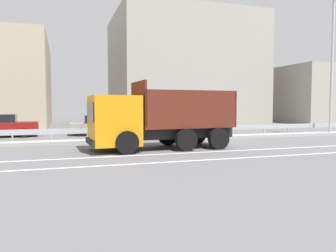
# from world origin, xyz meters

# --- Properties ---
(ground_plane) EXTENTS (320.00, 320.00, 0.00)m
(ground_plane) POSITION_xyz_m (0.00, 0.00, 0.00)
(ground_plane) COLOR #565659
(lane_strip_0) EXTENTS (58.46, 0.16, 0.01)m
(lane_strip_0) POSITION_xyz_m (-2.84, -3.24, 0.00)
(lane_strip_0) COLOR silver
(lane_strip_0) RESTS_ON ground_plane
(lane_strip_1) EXTENTS (58.46, 0.16, 0.01)m
(lane_strip_1) POSITION_xyz_m (-2.84, -5.23, 0.00)
(lane_strip_1) COLOR silver
(lane_strip_1) RESTS_ON ground_plane
(median_island) EXTENTS (32.15, 1.10, 0.18)m
(median_island) POSITION_xyz_m (0.00, 2.19, 0.09)
(median_island) COLOR gray
(median_island) RESTS_ON ground_plane
(median_guardrail) EXTENTS (58.46, 0.09, 0.78)m
(median_guardrail) POSITION_xyz_m (0.00, 3.28, 0.57)
(median_guardrail) COLOR #9EA0A5
(median_guardrail) RESTS_ON ground_plane
(dump_truck) EXTENTS (7.29, 3.09, 3.30)m
(dump_truck) POSITION_xyz_m (-3.85, -1.50, 1.30)
(dump_truck) COLOR orange
(dump_truck) RESTS_ON ground_plane
(median_road_sign) EXTENTS (0.74, 0.16, 2.17)m
(median_road_sign) POSITION_xyz_m (-5.14, 2.19, 1.14)
(median_road_sign) COLOR white
(median_road_sign) RESTS_ON ground_plane
(street_lamp_1) EXTENTS (0.71, 1.81, 10.15)m
(street_lamp_1) POSITION_xyz_m (11.05, 2.02, 5.52)
(street_lamp_1) COLOR #ADADB2
(street_lamp_1) RESTS_ON ground_plane
(parked_car_2) EXTENTS (4.48, 2.15, 1.55)m
(parked_car_2) POSITION_xyz_m (-11.45, 7.56, 0.78)
(parked_car_2) COLOR maroon
(parked_car_2) RESTS_ON ground_plane
(parked_car_3) EXTENTS (3.98, 1.99, 1.43)m
(parked_car_3) POSITION_xyz_m (-5.19, 7.27, 0.72)
(parked_car_3) COLOR gray
(parked_car_3) RESTS_ON ground_plane
(background_building_1) EXTENTS (17.17, 14.18, 13.24)m
(background_building_1) POSITION_xyz_m (7.20, 22.71, 6.62)
(background_building_1) COLOR gray
(background_building_1) RESTS_ON ground_plane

